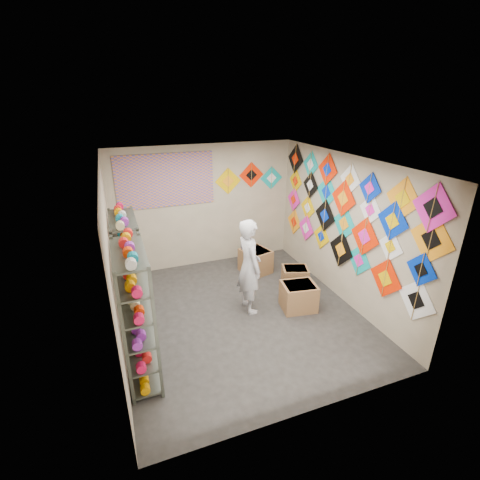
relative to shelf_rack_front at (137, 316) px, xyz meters
name	(u,v)px	position (x,y,z in m)	size (l,w,h in m)	color
ground	(241,314)	(1.78, 0.85, -0.95)	(4.50, 4.50, 0.00)	#292724
room_walls	(241,228)	(1.78, 0.85, 0.69)	(4.50, 4.50, 4.50)	tan
shelf_rack_front	(137,316)	(0.00, 0.00, 0.00)	(0.40, 1.10, 1.90)	#4C5147
shelf_rack_back	(129,272)	(0.00, 1.30, 0.00)	(0.40, 1.10, 1.90)	#4C5147
string_spools	(132,286)	(0.00, 0.65, 0.10)	(0.12, 2.36, 0.12)	#E30F49
kite_wall_display	(346,216)	(3.76, 0.77, 0.69)	(0.05, 4.35, 2.08)	white
back_wall_kites	(249,178)	(2.83, 3.09, 0.96)	(1.62, 0.02, 0.68)	#EDB700
poster	(166,181)	(0.98, 3.08, 1.05)	(2.00, 0.01, 1.10)	#564AA0
shopkeeper	(249,266)	(1.98, 0.96, -0.08)	(0.44, 0.65, 1.73)	silver
carton_a	(299,296)	(2.83, 0.65, -0.70)	(0.59, 0.50, 0.50)	brown
carton_b	(295,277)	(3.16, 1.38, -0.74)	(0.50, 0.41, 0.41)	brown
carton_c	(256,261)	(2.66, 2.24, -0.69)	(0.54, 0.59, 0.52)	brown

